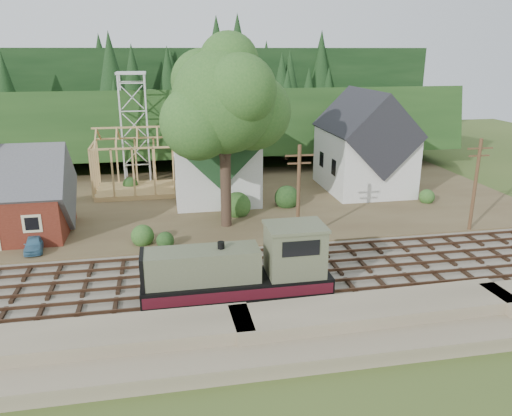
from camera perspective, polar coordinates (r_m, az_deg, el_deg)
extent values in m
plane|color=#384C1E|center=(33.82, -4.55, -8.27)|extent=(140.00, 140.00, 0.00)
cube|color=#7F7259|center=(26.48, -2.42, -16.23)|extent=(64.00, 5.00, 1.60)
cube|color=#726B5B|center=(33.78, -4.56, -8.15)|extent=(64.00, 11.00, 0.16)
cube|color=brown|center=(50.53, -6.82, 0.73)|extent=(64.00, 26.00, 0.30)
cube|color=#1E3F19|center=(73.83, -8.20, 5.96)|extent=(70.00, 28.96, 12.74)
cube|color=black|center=(89.55, -8.72, 7.98)|extent=(80.00, 20.00, 12.00)
cube|color=#571F13|center=(45.05, -26.96, -0.50)|extent=(10.00, 7.00, 3.80)
cube|color=silver|center=(51.77, -4.91, 5.04)|extent=(8.00, 12.00, 6.40)
cube|color=#1C3E1C|center=(51.17, -5.00, 8.54)|extent=(8.40, 12.96, 8.40)
cube|color=silver|center=(44.97, -4.27, 9.88)|extent=(2.40, 2.40, 4.00)
cone|color=#1C3E1C|center=(44.65, -4.36, 14.07)|extent=(5.37, 5.37, 2.60)
cube|color=silver|center=(54.75, 12.18, 5.40)|extent=(8.00, 10.00, 6.40)
cube|color=black|center=(54.18, 12.40, 8.71)|extent=(8.40, 10.80, 8.40)
cube|color=tan|center=(54.25, -13.48, 1.99)|extent=(8.00, 6.00, 0.50)
cube|color=tan|center=(52.90, -14.00, 8.94)|extent=(8.00, 0.18, 0.18)
cube|color=silver|center=(57.67, -15.12, 8.63)|extent=(0.18, 0.18, 12.00)
cube|color=silver|center=(57.52, -12.31, 8.81)|extent=(0.18, 0.18, 12.00)
cube|color=silver|center=(60.43, -14.95, 9.03)|extent=(0.18, 0.18, 12.00)
cube|color=silver|center=(60.29, -12.27, 9.21)|extent=(0.18, 0.18, 12.00)
cube|color=silver|center=(58.40, -14.10, 14.75)|extent=(3.20, 3.20, 0.25)
cylinder|color=#38281E|center=(41.91, -3.49, 3.18)|extent=(0.90, 0.90, 8.00)
sphere|color=#2A5720|center=(40.78, -3.67, 12.06)|extent=(8.40, 8.40, 8.40)
sphere|color=#2A5720|center=(42.25, -0.39, 10.93)|extent=(6.40, 6.40, 6.40)
sphere|color=#2A5720|center=(39.95, -6.66, 9.70)|extent=(6.00, 6.00, 6.00)
cylinder|color=#4C331E|center=(38.40, 4.86, 1.33)|extent=(0.28, 0.28, 8.00)
cube|color=#4C331E|center=(37.63, 4.99, 6.01)|extent=(2.20, 0.12, 0.12)
cube|color=#4C331E|center=(37.76, 4.96, 5.12)|extent=(1.80, 0.12, 0.12)
cylinder|color=#4C331E|center=(44.73, 23.74, 2.23)|extent=(0.28, 0.28, 8.00)
cube|color=#4C331E|center=(44.07, 24.25, 6.24)|extent=(2.20, 0.12, 0.12)
cube|color=#4C331E|center=(44.18, 24.15, 5.48)|extent=(1.80, 0.12, 0.12)
cube|color=black|center=(31.12, -2.14, -9.98)|extent=(11.31, 2.36, 0.33)
cube|color=black|center=(30.80, -2.15, -8.82)|extent=(11.31, 2.73, 1.04)
cube|color=#555941|center=(29.95, -6.14, -6.53)|extent=(6.79, 2.17, 1.98)
cube|color=#555941|center=(30.63, 4.46, -4.85)|extent=(3.39, 2.64, 3.02)
cube|color=#555941|center=(30.07, 4.53, -2.12)|extent=(3.58, 2.83, 0.19)
cube|color=black|center=(29.19, 5.17, -4.64)|extent=(2.26, 0.06, 0.94)
cube|color=#470F19|center=(29.58, -1.74, -10.00)|extent=(11.31, 0.04, 0.66)
cube|color=#470F19|center=(32.03, -2.53, -7.74)|extent=(11.31, 0.04, 0.66)
cylinder|color=black|center=(29.62, -4.02, -4.47)|extent=(0.41, 0.41, 0.66)
imported|color=teal|center=(41.07, -24.03, -3.73)|extent=(1.67, 3.38, 1.11)
imported|color=red|center=(54.91, 11.90, 2.72)|extent=(4.84, 2.52, 1.30)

